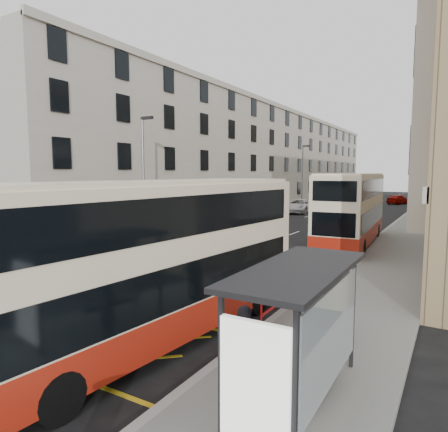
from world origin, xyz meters
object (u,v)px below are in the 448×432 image
Objects in this scene: car_red at (398,199)px; pedestrian_near at (244,348)px; double_decker_rear at (352,209)px; car_silver at (339,198)px; bus_shelter at (299,310)px; car_dark at (368,194)px; double_decker_front at (153,262)px; white_van at (299,206)px; street_lamp_far at (303,173)px; pedestrian_mid at (339,303)px; street_lamp_near at (144,173)px; pedestrian_far at (330,304)px.

pedestrian_near is at bearing 112.75° from car_red.
double_decker_rear is 2.78× the size of car_silver.
bus_shelter is 57.86m from car_silver.
car_dark is at bearing -88.07° from pedestrian_near.
car_red is at bearing 23.10° from car_silver.
pedestrian_near is (2.16, -19.29, -1.29)m from double_decker_rear.
double_decker_rear reaches higher than car_silver.
double_decker_front is 1.94× the size of white_van.
bus_shelter is 0.53× the size of street_lamp_far.
white_van is at bearing 79.84° from pedestrian_mid.
car_dark is at bearing -43.43° from car_red.
double_decker_front is 6.80× the size of pedestrian_mid.
bus_shelter is at bearing -40.14° from street_lamp_near.
street_lamp_far is at bearing 109.26° from double_decker_front.
white_van is (-8.96, 36.64, -1.46)m from double_decker_front.
pedestrian_near is at bearing -84.91° from car_dark.
double_decker_rear is 21.17m from white_van.
car_silver is at bearing -84.34° from pedestrian_near.
double_decker_rear is 6.42× the size of pedestrian_near.
bus_shelter is at bearing -10.21° from double_decker_front.
pedestrian_mid is 1.00× the size of pedestrian_far.
car_dark is at bearing 99.55° from bus_shelter.
car_red is (8.35, 2.11, -0.05)m from car_silver.
car_dark is 14.81m from car_red.
street_lamp_far is 19.02m from car_red.
pedestrian_far is (14.21, -8.37, -3.65)m from street_lamp_near.
street_lamp_far reaches higher than double_decker_front.
street_lamp_far is 25.71m from double_decker_rear.
pedestrian_mid is 0.42× the size of car_dark.
pedestrian_mid is 0.40× the size of car_silver.
car_dark is at bearing 95.99° from double_decker_rear.
street_lamp_far is 1.99× the size of car_dark.
street_lamp_near is 4.37× the size of pedestrian_near.
double_decker_front reaches higher than bus_shelter.
pedestrian_mid is (-0.30, 4.27, -1.15)m from bus_shelter.
street_lamp_near is 4.78× the size of pedestrian_mid.
pedestrian_near is (-1.20, 0.14, -1.07)m from bus_shelter.
pedestrian_far is 0.40× the size of car_silver.
car_dark is at bearing 101.50° from double_decker_front.
street_lamp_far reaches higher than car_dark.
street_lamp_far is 1.72× the size of car_red.
car_silver is 15.30m from car_dark.
street_lamp_far is 14.44m from car_silver.
pedestrian_near is 57.44m from car_silver.
street_lamp_far is at bearing 109.12° from bus_shelter.
double_decker_front is 6.21× the size of pedestrian_near.
pedestrian_far is (4.10, 2.74, -1.28)m from double_decker_front.
car_silver is (-12.29, 56.11, -0.35)m from pedestrian_near.
street_lamp_far reaches higher than car_silver.
car_red reaches higher than car_dark.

